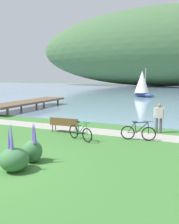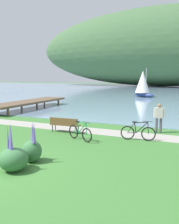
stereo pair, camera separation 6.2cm
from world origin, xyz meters
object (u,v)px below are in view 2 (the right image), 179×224
(person_at_shoreline, at_px, (159,116))
(sailboat_nearest_to_shore, at_px, (143,84))
(park_bench_near_camera, at_px, (65,124))
(bicycle_leaning_near_bench, at_px, (80,133))
(bicycle_beside_path, at_px, (138,133))

(person_at_shoreline, relative_size, sailboat_nearest_to_shore, 0.39)
(person_at_shoreline, bearing_deg, park_bench_near_camera, -156.67)
(bicycle_leaning_near_bench, relative_size, bicycle_beside_path, 0.94)
(park_bench_near_camera, height_order, person_at_shoreline, person_at_shoreline)
(bicycle_beside_path, xyz_separation_m, sailboat_nearest_to_shore, (-5.08, 25.58, 1.72))
(park_bench_near_camera, xyz_separation_m, bicycle_beside_path, (4.26, 0.06, -0.12))
(park_bench_near_camera, height_order, bicycle_beside_path, bicycle_beside_path)
(park_bench_near_camera, bearing_deg, bicycle_leaning_near_bench, -36.32)
(bicycle_beside_path, bearing_deg, park_bench_near_camera, -179.15)
(park_bench_near_camera, xyz_separation_m, person_at_shoreline, (4.98, 2.15, 0.46))
(bicycle_leaning_near_bench, height_order, person_at_shoreline, person_at_shoreline)
(bicycle_beside_path, relative_size, sailboat_nearest_to_shore, 0.40)
(park_bench_near_camera, relative_size, bicycle_leaning_near_bench, 1.10)
(park_bench_near_camera, bearing_deg, person_at_shoreline, 23.33)
(bicycle_leaning_near_bench, distance_m, person_at_shoreline, 4.79)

